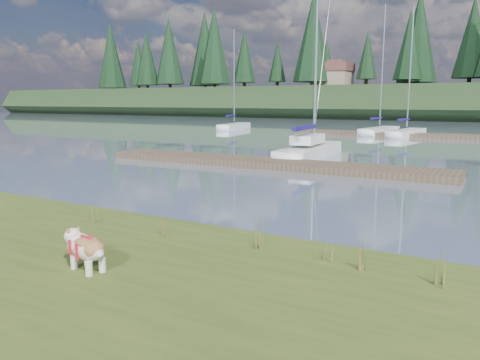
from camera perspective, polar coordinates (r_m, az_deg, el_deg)
The scene contains 22 objects.
ground at distance 39.73m, azimuth 22.32°, elevation 4.80°, with size 200.00×200.00×0.00m, color gray.
bank at distance 6.78m, azimuth -26.73°, elevation -14.83°, with size 60.00×9.00×0.35m, color #43521D.
ridge at distance 82.45m, azimuth 26.59°, elevation 8.39°, with size 200.00×20.00×5.00m, color #1D3017.
bulldog at distance 7.43m, azimuth -18.25°, elevation -7.75°, with size 0.97×0.51×0.57m.
sailboat_main at distance 24.93m, azimuth 8.92°, elevation 3.91°, with size 2.07×7.89×11.33m.
dock_near at distance 20.68m, azimuth 2.99°, elevation 2.09°, with size 16.00×2.00×0.30m, color #4C3D2C.
dock_far at distance 39.51m, azimuth 25.21°, elevation 4.80°, with size 26.00×2.20×0.30m, color #4C3D2C.
sailboat_bg_0 at distance 48.22m, azimuth -0.45°, elevation 6.63°, with size 2.35×6.86×9.92m.
sailboat_bg_1 at distance 43.06m, azimuth 16.91°, elevation 5.86°, with size 2.18×7.37×10.92m.
sailboat_bg_2 at distance 40.85m, azimuth 19.90°, elevation 5.52°, with size 2.24×6.84×10.24m.
weed_0 at distance 8.90m, azimuth -9.27°, elevation -5.45°, with size 0.17×0.14×0.52m.
weed_1 at distance 8.08m, azimuth 2.32°, elevation -6.66°, with size 0.17×0.14×0.59m.
weed_2 at distance 7.34m, azimuth 14.58°, elevation -8.72°, with size 0.17×0.14×0.58m.
weed_3 at distance 10.23m, azimuth -17.46°, elevation -3.74°, with size 0.17×0.14×0.54m.
weed_4 at distance 7.64m, azimuth 10.51°, elevation -8.30°, with size 0.17×0.14×0.44m.
weed_5 at distance 7.09m, azimuth 23.20°, elevation -9.80°, with size 0.17×0.14×0.60m.
mud_lip at distance 9.73m, azimuth -4.46°, elevation -7.08°, with size 60.00×0.50×0.14m, color #33281C.
conifer_0 at distance 97.72m, azimuth -8.62°, elevation 15.29°, with size 5.72×5.72×14.15m.
conifer_1 at distance 92.56m, azimuth 0.55°, elevation 14.87°, with size 4.40×4.40×11.30m.
conifer_2 at distance 83.68m, azimuth 8.88°, elevation 16.87°, with size 6.60×6.60×16.05m.
conifer_3 at distance 83.18m, azimuth 19.92°, elevation 15.22°, with size 4.84×4.84×12.25m.
house_0 at distance 83.96m, azimuth 11.23°, elevation 12.51°, with size 6.30×5.30×4.65m.
Camera 1 is at (5.29, -9.28, 2.87)m, focal length 35.00 mm.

